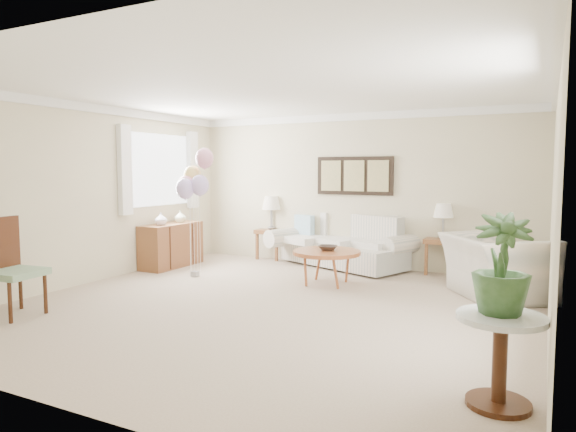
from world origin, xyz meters
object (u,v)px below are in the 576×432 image
Objects in this scene: sofa at (344,246)px; balloon_cluster at (194,179)px; accent_chair at (9,265)px; coffee_table at (327,253)px; armchair at (496,267)px.

balloon_cluster reaches higher than sofa.
balloon_cluster is (0.57, 2.66, 0.93)m from accent_chair.
coffee_table is 0.79× the size of armchair.
coffee_table is 2.33m from balloon_cluster.
balloon_cluster is at bearing 64.86° from armchair.
sofa is 2.81m from balloon_cluster.
accent_chair is 0.56× the size of balloon_cluster.
sofa reaches higher than coffee_table.
coffee_table is at bearing -78.97° from sofa.
accent_chair reaches higher than armchair.
armchair is 5.91m from accent_chair.
sofa is at bearing 62.90° from accent_chair.
coffee_table is at bearing 62.95° from armchair.
coffee_table is 2.26m from armchair.
sofa is 2.79× the size of coffee_table.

